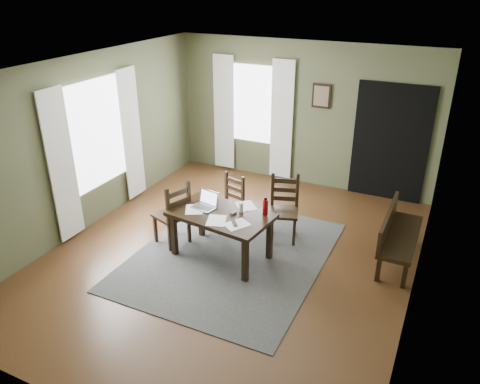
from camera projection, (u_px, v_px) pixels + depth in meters
The scene contains 25 objects.
ground at pixel (231, 255), 6.87m from camera, with size 5.00×6.00×0.01m.
room_shell at pixel (230, 138), 6.10m from camera, with size 5.02×6.02×2.71m.
rug at pixel (231, 255), 6.86m from camera, with size 2.60×3.20×0.01m.
dining_table at pixel (221, 219), 6.58m from camera, with size 1.50×1.01×0.70m.
chair_end at pixel (173, 215), 6.95m from camera, with size 0.57×0.57×1.02m.
chair_back_left at pixel (229, 204), 7.38m from camera, with size 0.48×0.48×0.91m.
chair_back_right at pixel (284, 209), 7.13m from camera, with size 0.55×0.55×1.01m.
bench at pixel (396, 232), 6.55m from camera, with size 0.45×1.39×0.78m.
laptop at pixel (206, 203), 6.70m from camera, with size 0.38×0.32×0.23m.
computer_mouse at pixel (233, 213), 6.51m from camera, with size 0.05×0.09×0.03m, color #3F3F42.
tv_remote at pixel (234, 223), 6.26m from camera, with size 0.05×0.18×0.02m, color black.
drinking_glass at pixel (241, 207), 6.55m from camera, with size 0.06×0.06×0.14m, color silver.
water_bottle at pixel (265, 207), 6.45m from camera, with size 0.09×0.09×0.27m.
paper_a at pixel (194, 209), 6.64m from camera, with size 0.24×0.32×0.00m, color white.
paper_b at pixel (237, 224), 6.24m from camera, with size 0.25×0.32×0.00m, color white.
paper_c at pixel (246, 206), 6.74m from camera, with size 0.25×0.32×0.00m, color white.
paper_e at pixel (216, 220), 6.34m from camera, with size 0.25×0.32×0.00m, color white.
window_left at pixel (96, 134), 7.38m from camera, with size 0.01×1.30×1.70m.
window_back at pixel (253, 104), 9.06m from camera, with size 1.00×0.01×1.50m.
curtain_left_near at pixel (62, 167), 6.80m from camera, with size 0.03×0.48×2.30m.
curtain_left_far at pixel (132, 135), 8.14m from camera, with size 0.03×0.48×2.30m.
curtain_back_left at pixel (224, 113), 9.39m from camera, with size 0.44×0.03×2.30m.
curtain_back_right at pixel (282, 121), 8.90m from camera, with size 0.44×0.03×2.30m.
framed_picture at pixel (321, 96), 8.41m from camera, with size 0.34×0.03×0.44m.
doorway_back at pixel (390, 143), 8.20m from camera, with size 1.30×0.03×2.10m.
Camera 1 is at (2.62, -5.19, 3.77)m, focal length 35.00 mm.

